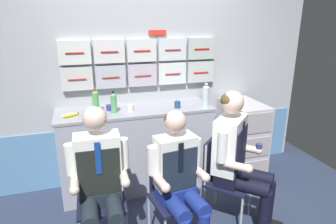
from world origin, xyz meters
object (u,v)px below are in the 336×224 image
Objects in this scene: service_trolley at (242,137)px; espresso_cup_small at (177,104)px; folding_chair_left at (100,188)px; folding_chair_right at (171,185)px; crew_member_left at (100,178)px; crew_member_by_counter at (238,154)px; crew_member_right at (180,179)px; water_bottle_tall at (96,101)px; snack_banana at (70,115)px; folding_chair_by_counter at (220,171)px.

espresso_cup_small reaches higher than service_trolley.
folding_chair_left is at bearing -159.56° from service_trolley.
folding_chair_right is 1.00m from espresso_cup_small.
service_trolley is 12.45× the size of espresso_cup_small.
crew_member_by_counter is (1.24, 0.01, 0.03)m from crew_member_left.
crew_member_by_counter is at bearing 13.61° from crew_member_right.
crew_member_right is 1.28m from water_bottle_tall.
snack_banana is at bearing 149.31° from crew_member_by_counter.
service_trolley is at bearing 24.74° from crew_member_left.
service_trolley is 0.77× the size of crew_member_right.
crew_member_right is at bearing -26.04° from folding_chair_left.
crew_member_left reaches higher than folding_chair_right.
crew_member_by_counter is 1.69m from snack_banana.
water_bottle_tall reaches higher than folding_chair_left.
crew_member_left is 1.01m from water_bottle_tall.
crew_member_left is 1.29m from espresso_cup_small.
folding_chair_left is at bearing 172.86° from crew_member_by_counter.
service_trolley is 1.52m from crew_member_right.
folding_chair_left is at bearing 88.08° from crew_member_left.
service_trolley is at bearing -3.53° from water_bottle_tall.
crew_member_left is 1.24m from crew_member_by_counter.
crew_member_left reaches higher than espresso_cup_small.
crew_member_left is at bearing -179.75° from crew_member_by_counter.
water_bottle_tall is (0.07, 0.93, 0.38)m from crew_member_left.
espresso_cup_small reaches higher than folding_chair_by_counter.
water_bottle_tall is (-1.06, 0.81, 0.56)m from folding_chair_by_counter.
crew_member_right is 1.45× the size of folding_chair_by_counter.
crew_member_left is 1.15m from folding_chair_by_counter.
crew_member_left is 7.42× the size of snack_banana.
snack_banana is at bearing 129.46° from crew_member_right.
folding_chair_right is 11.12× the size of espresso_cup_small.
espresso_cup_small reaches higher than folding_chair_left.
folding_chair_right is at bearing -169.48° from folding_chair_by_counter.
folding_chair_by_counter is at bearing 27.30° from crew_member_right.
folding_chair_by_counter is at bearing -75.30° from espresso_cup_small.
crew_member_left is 16.71× the size of espresso_cup_small.
folding_chair_right is 0.67m from crew_member_by_counter.
crew_member_right is at bearing -107.91° from espresso_cup_small.
crew_member_right is at bearing -62.45° from water_bottle_tall.
folding_chair_by_counter is 0.26m from crew_member_by_counter.
folding_chair_left is at bearing -94.43° from water_bottle_tall.
folding_chair_right is 0.64× the size of crew_member_by_counter.
folding_chair_right is (0.60, 0.02, -0.18)m from crew_member_left.
snack_banana is at bearing 150.78° from folding_chair_by_counter.
crew_member_by_counter reaches higher than folding_chair_right.
service_trolley is 0.75× the size of crew_member_left.
service_trolley is 1.90m from folding_chair_left.
crew_member_right is (0.62, -0.30, 0.15)m from folding_chair_left.
folding_chair_left is 4.94× the size of snack_banana.
folding_chair_left is 0.64× the size of crew_member_by_counter.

